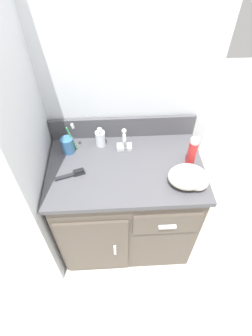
% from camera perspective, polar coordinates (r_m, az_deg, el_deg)
% --- Properties ---
extents(ground_plane, '(6.00, 6.00, 0.00)m').
position_cam_1_polar(ground_plane, '(2.14, -0.04, -14.33)').
color(ground_plane, beige).
extents(wall_back, '(1.07, 0.08, 2.20)m').
position_cam_1_polar(wall_back, '(1.56, -0.78, 17.07)').
color(wall_back, silver).
rests_on(wall_back, ground_plane).
extents(wall_left, '(0.08, 0.64, 2.20)m').
position_cam_1_polar(wall_left, '(1.35, -21.76, 8.23)').
color(wall_left, silver).
rests_on(wall_left, ground_plane).
extents(vanity, '(0.89, 0.57, 0.79)m').
position_cam_1_polar(vanity, '(1.79, -0.10, -8.20)').
color(vanity, brown).
rests_on(vanity, ground_plane).
extents(backsplash, '(0.89, 0.02, 0.14)m').
position_cam_1_polar(backsplash, '(1.64, -0.60, 8.85)').
color(backsplash, '#4C4C51').
rests_on(backsplash, vanity).
extents(sink_faucet, '(0.09, 0.09, 0.14)m').
position_cam_1_polar(sink_faucet, '(1.57, -0.38, 5.63)').
color(sink_faucet, silver).
rests_on(sink_faucet, vanity).
extents(toothbrush_cup, '(0.09, 0.07, 0.19)m').
position_cam_1_polar(toothbrush_cup, '(1.58, -12.52, 4.93)').
color(toothbrush_cup, teal).
rests_on(toothbrush_cup, vanity).
extents(soap_dispenser, '(0.06, 0.06, 0.13)m').
position_cam_1_polar(soap_dispenser, '(1.60, -5.60, 6.50)').
color(soap_dispenser, white).
rests_on(soap_dispenser, vanity).
extents(shaving_cream_can, '(0.05, 0.05, 0.18)m').
position_cam_1_polar(shaving_cream_can, '(1.49, 14.23, 3.45)').
color(shaving_cream_can, red).
rests_on(shaving_cream_can, vanity).
extents(hairbrush, '(0.17, 0.08, 0.03)m').
position_cam_1_polar(hairbrush, '(1.47, -11.23, -1.22)').
color(hairbrush, '#232328').
rests_on(hairbrush, vanity).
extents(hand_towel, '(0.21, 0.17, 0.10)m').
position_cam_1_polar(hand_towel, '(1.42, 13.68, -2.07)').
color(hand_towel, beige).
rests_on(hand_towel, vanity).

